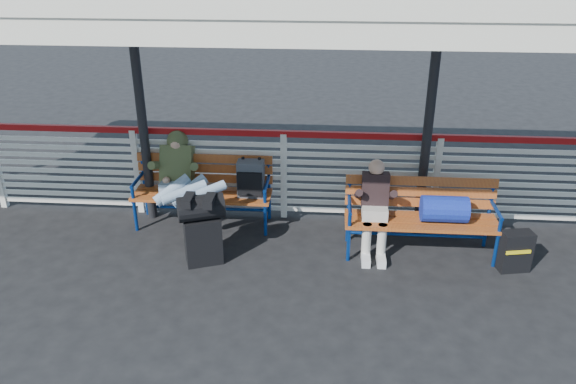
# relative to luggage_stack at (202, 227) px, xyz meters

# --- Properties ---
(ground) EXTENTS (60.00, 60.00, 0.00)m
(ground) POSITION_rel_luggage_stack_xyz_m (0.84, -0.65, -0.47)
(ground) COLOR black
(ground) RESTS_ON ground
(fence) EXTENTS (12.08, 0.08, 1.24)m
(fence) POSITION_rel_luggage_stack_xyz_m (0.84, 1.25, 0.19)
(fence) COLOR silver
(fence) RESTS_ON ground
(luggage_stack) EXTENTS (0.59, 0.46, 0.87)m
(luggage_stack) POSITION_rel_luggage_stack_xyz_m (0.00, 0.00, 0.00)
(luggage_stack) COLOR black
(luggage_stack) RESTS_ON ground
(bench_left) EXTENTS (1.80, 0.56, 0.94)m
(bench_left) POSITION_rel_luggage_stack_xyz_m (0.02, 0.97, 0.13)
(bench_left) COLOR #AE5D21
(bench_left) RESTS_ON ground
(bench_right) EXTENTS (1.80, 0.56, 0.92)m
(bench_right) POSITION_rel_luggage_stack_xyz_m (2.66, 0.42, 0.11)
(bench_right) COLOR #AE5D21
(bench_right) RESTS_ON ground
(traveler_man) EXTENTS (0.94, 1.53, 0.77)m
(traveler_man) POSITION_rel_luggage_stack_xyz_m (-0.35, 0.63, 0.25)
(traveler_man) COLOR #8397B1
(traveler_man) RESTS_ON ground
(companion_person) EXTENTS (0.32, 0.66, 1.15)m
(companion_person) POSITION_rel_luggage_stack_xyz_m (2.00, 0.41, 0.12)
(companion_person) COLOR #B9B3A7
(companion_person) RESTS_ON ground
(suitcase_side) EXTENTS (0.38, 0.27, 0.49)m
(suitcase_side) POSITION_rel_luggage_stack_xyz_m (3.60, 0.11, -0.23)
(suitcase_side) COLOR black
(suitcase_side) RESTS_ON ground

